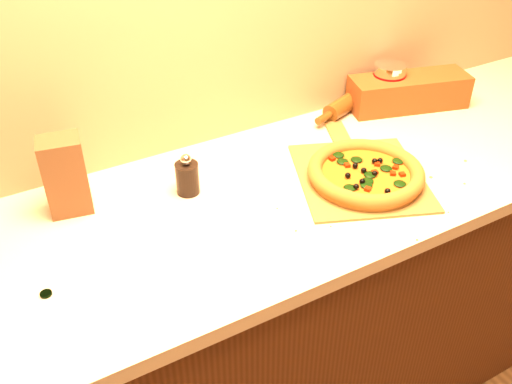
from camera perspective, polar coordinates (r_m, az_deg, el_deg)
name	(u,v)px	position (r m, az deg, el deg)	size (l,w,h in m)	color
cabinet	(255,323)	(1.78, -0.06, -12.96)	(2.80, 0.65, 0.86)	#46240F
countertop	(255,205)	(1.48, -0.07, -1.26)	(2.84, 0.68, 0.04)	beige
pizza_peel	(359,174)	(1.58, 10.22, 1.80)	(0.44, 0.53, 0.01)	olive
pizza	(366,173)	(1.54, 10.91, 1.87)	(0.31, 0.31, 0.04)	#BB782E
bottle_cap	(46,294)	(1.28, -20.27, -9.53)	(0.03, 0.03, 0.01)	black
pepper_grinder	(187,177)	(1.47, -6.89, 1.49)	(0.06, 0.06, 0.11)	black
rolling_pin	(354,99)	(1.92, 9.74, 9.15)	(0.39, 0.16, 0.06)	#5A2C0F
coffee_canister	(388,84)	(1.93, 13.07, 10.43)	(0.10, 0.10, 0.14)	silver
bread_bag	(408,92)	(1.95, 15.00, 9.65)	(0.39, 0.13, 0.11)	brown
paper_bag	(65,176)	(1.45, -18.54, 1.57)	(0.10, 0.08, 0.20)	brown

